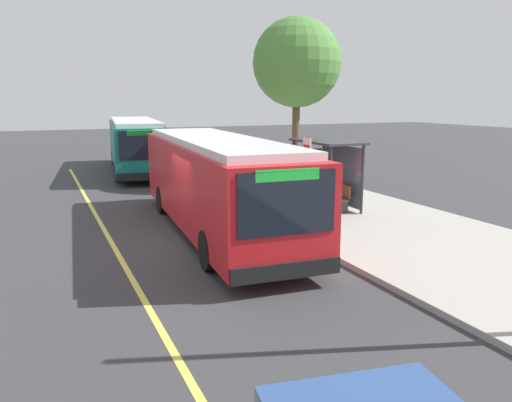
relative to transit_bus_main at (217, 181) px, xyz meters
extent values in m
plane|color=#38383A|center=(0.83, -1.01, -1.62)|extent=(120.00, 120.00, 0.00)
cube|color=#A8A399|center=(0.83, 4.99, -1.54)|extent=(44.00, 6.40, 0.15)
cube|color=#E0D64C|center=(0.83, -3.21, -1.61)|extent=(36.00, 0.14, 0.01)
cube|color=red|center=(-0.02, -0.01, -0.07)|extent=(11.04, 3.28, 2.40)
cube|color=silver|center=(-0.02, -0.01, 1.23)|extent=(10.15, 2.97, 0.20)
cube|color=black|center=(5.43, -0.38, 0.37)|extent=(0.19, 2.17, 1.34)
cube|color=black|center=(0.07, 1.28, 0.22)|extent=(9.56, 0.69, 1.06)
cube|color=white|center=(0.07, 1.28, -1.05)|extent=(10.32, 0.73, 0.28)
cube|color=#26D83F|center=(5.44, -0.38, 0.95)|extent=(0.12, 1.40, 0.24)
cube|color=black|center=(5.45, -0.38, -1.09)|extent=(0.25, 2.50, 0.36)
cylinder|color=black|center=(3.43, 0.92, -1.12)|extent=(1.02, 0.35, 1.00)
cylinder|color=black|center=(3.27, -1.39, -1.12)|extent=(1.02, 0.35, 1.00)
cylinder|color=black|center=(-3.20, 1.37, -1.12)|extent=(1.02, 0.35, 1.00)
cylinder|color=black|center=(-3.35, -0.94, -1.12)|extent=(1.02, 0.35, 1.00)
cube|color=#146B66|center=(-14.61, 0.24, -0.07)|extent=(11.52, 3.88, 2.40)
cube|color=silver|center=(-14.61, 0.24, 1.23)|extent=(10.59, 3.52, 0.20)
cube|color=black|center=(-8.99, -0.44, 0.37)|extent=(0.30, 2.16, 1.34)
cube|color=black|center=(-14.46, 1.52, 0.22)|extent=(9.87, 1.23, 1.06)
cube|color=silver|center=(-14.45, 1.52, -1.05)|extent=(10.65, 1.31, 0.28)
cube|color=#26D83F|center=(-8.98, -0.44, 0.95)|extent=(0.20, 1.40, 0.24)
cube|color=black|center=(-8.97, -0.44, -1.09)|extent=(0.38, 2.49, 0.36)
cylinder|color=black|center=(-11.00, 0.97, -1.12)|extent=(1.03, 0.40, 1.00)
cylinder|color=black|center=(-11.27, -1.33, -1.12)|extent=(1.03, 0.40, 1.00)
cylinder|color=black|center=(-17.83, 1.79, -1.12)|extent=(1.03, 0.40, 1.00)
cylinder|color=black|center=(-18.11, -0.50, -1.12)|extent=(1.03, 0.40, 1.00)
cylinder|color=#333338|center=(0.19, 5.25, -0.27)|extent=(0.10, 0.10, 2.40)
cylinder|color=#333338|center=(0.19, 3.95, -0.27)|extent=(0.10, 0.10, 2.40)
cylinder|color=#333338|center=(-2.41, 5.25, -0.27)|extent=(0.10, 0.10, 2.40)
cylinder|color=#333338|center=(-2.41, 3.95, -0.27)|extent=(0.10, 0.10, 2.40)
cube|color=#333338|center=(-1.11, 4.60, 0.97)|extent=(2.90, 1.60, 0.08)
cube|color=#4C606B|center=(-1.11, 5.25, -0.27)|extent=(2.47, 0.04, 2.16)
cube|color=navy|center=(-2.41, 4.60, -0.31)|extent=(0.06, 1.11, 1.82)
cube|color=brown|center=(-0.84, 4.68, -1.02)|extent=(1.60, 0.44, 0.06)
cube|color=brown|center=(-0.84, 4.92, -0.74)|extent=(1.60, 0.05, 0.44)
cube|color=#333338|center=(-1.56, 4.68, -1.24)|extent=(0.08, 0.40, 0.45)
cube|color=#333338|center=(-0.12, 4.68, -1.24)|extent=(0.08, 0.40, 0.45)
cylinder|color=#333338|center=(1.11, 2.53, -0.07)|extent=(0.07, 0.07, 2.80)
cube|color=white|center=(1.11, 2.51, 1.03)|extent=(0.44, 0.03, 0.56)
cube|color=red|center=(1.11, 2.50, 1.03)|extent=(0.40, 0.01, 0.16)
cylinder|color=brown|center=(-6.91, 6.43, 0.56)|extent=(0.36, 0.36, 4.05)
sphere|color=#4C8438|center=(-6.91, 6.43, 4.13)|extent=(4.13, 4.13, 4.13)
camera|label=1|loc=(14.40, -5.03, 2.46)|focal=35.31mm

